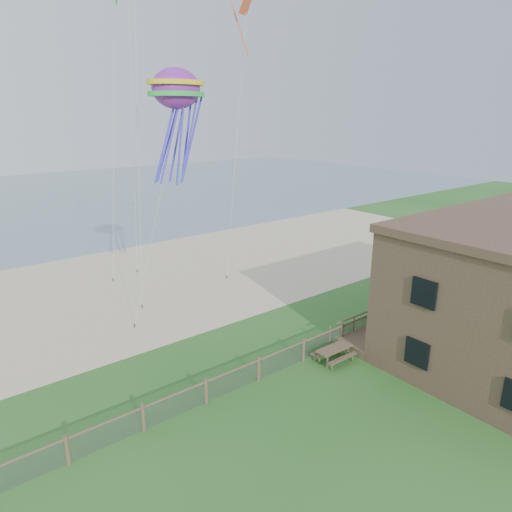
# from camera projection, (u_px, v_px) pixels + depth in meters

# --- Properties ---
(ground) EXTENTS (160.00, 160.00, 0.00)m
(ground) POSITION_uv_depth(u_px,v_px,m) (354.00, 448.00, 17.76)
(ground) COLOR #255C1F
(ground) RESTS_ON ground
(sand_beach) EXTENTS (72.00, 20.00, 0.02)m
(sand_beach) POSITION_uv_depth(u_px,v_px,m) (126.00, 287.00, 34.24)
(sand_beach) COLOR #C7BA90
(sand_beach) RESTS_ON ground
(ocean) EXTENTS (160.00, 68.00, 0.02)m
(ocean) POSITION_uv_depth(u_px,v_px,m) (5.00, 202.00, 67.23)
(ocean) COLOR slate
(ocean) RESTS_ON ground
(chainlink_fence) EXTENTS (36.20, 0.20, 1.25)m
(chainlink_fence) POSITION_uv_depth(u_px,v_px,m) (258.00, 370.00, 22.09)
(chainlink_fence) COLOR brown
(chainlink_fence) RESTS_ON ground
(motel_deck) EXTENTS (15.00, 2.00, 0.50)m
(motel_deck) POSITION_uv_depth(u_px,v_px,m) (427.00, 314.00, 29.12)
(motel_deck) COLOR brown
(motel_deck) RESTS_ON ground
(picnic_table) EXTENTS (2.01, 1.53, 0.84)m
(picnic_table) POSITION_uv_depth(u_px,v_px,m) (334.00, 354.00, 23.89)
(picnic_table) COLOR brown
(picnic_table) RESTS_ON ground
(octopus_kite) EXTENTS (3.45, 2.79, 6.24)m
(octopus_kite) POSITION_uv_depth(u_px,v_px,m) (178.00, 122.00, 23.15)
(octopus_kite) COLOR #E2234A
(kite_red) EXTENTS (1.76, 2.10, 2.79)m
(kite_red) POSITION_uv_depth(u_px,v_px,m) (246.00, 20.00, 27.21)
(kite_red) COLOR #DC5126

